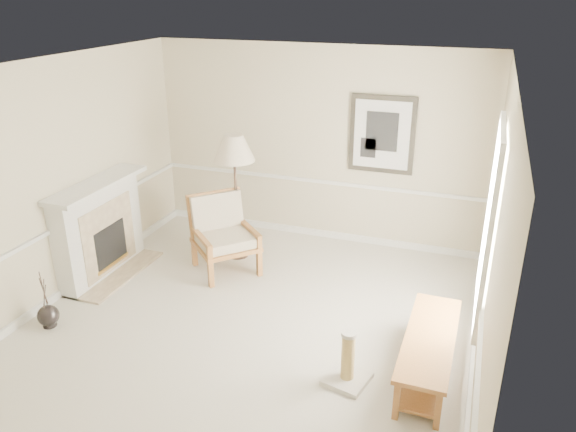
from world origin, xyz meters
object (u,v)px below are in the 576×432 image
object	(u,v)px
floor_lamp	(234,152)
bench	(429,349)
floor_vase	(48,316)
scratching_post	(347,366)
armchair	(222,230)

from	to	relation	value
floor_lamp	bench	world-z (taller)	floor_lamp
floor_vase	floor_lamp	bearing A→B (deg)	61.39
bench	scratching_post	size ratio (longest dim) A/B	2.78
floor_lamp	scratching_post	size ratio (longest dim) A/B	3.11
floor_vase	bench	distance (m)	4.24
floor_lamp	armchair	bearing A→B (deg)	-97.09
armchair	scratching_post	size ratio (longest dim) A/B	1.97
floor_vase	floor_lamp	world-z (taller)	floor_lamp
floor_vase	bench	size ratio (longest dim) A/B	0.45
scratching_post	bench	bearing A→B (deg)	27.07
scratching_post	armchair	bearing A→B (deg)	140.79
armchair	scratching_post	world-z (taller)	armchair
bench	scratching_post	distance (m)	0.83
armchair	floor_vase	bearing A→B (deg)	-168.20
floor_vase	floor_lamp	xyz separation A→B (m)	(1.30, 2.39, 1.43)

